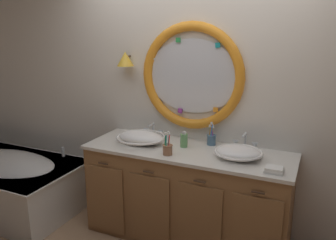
{
  "coord_description": "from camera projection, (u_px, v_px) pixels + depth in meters",
  "views": [
    {
      "loc": [
        1.11,
        -2.52,
        1.95
      ],
      "look_at": [
        -0.15,
        0.25,
        1.13
      ],
      "focal_mm": 37.09,
      "sensor_mm": 36.0,
      "label": 1
    }
  ],
  "objects": [
    {
      "name": "toothbrush_holder_left",
      "position": [
        168.0,
        149.0,
        2.98
      ],
      "size": [
        0.09,
        0.09,
        0.21
      ],
      "color": "#996647",
      "rests_on": "vanity_counter"
    },
    {
      "name": "back_wall_assembly",
      "position": [
        196.0,
        95.0,
        3.34
      ],
      "size": [
        6.4,
        0.26,
        2.6
      ],
      "color": "silver",
      "rests_on": "ground_plane"
    },
    {
      "name": "sink_basin_right",
      "position": [
        238.0,
        152.0,
        2.9
      ],
      "size": [
        0.41,
        0.41,
        0.11
      ],
      "color": "white",
      "rests_on": "vanity_counter"
    },
    {
      "name": "vanity_counter",
      "position": [
        187.0,
        194.0,
        3.24
      ],
      "size": [
        1.89,
        0.66,
        0.88
      ],
      "color": "olive",
      "rests_on": "ground_plane"
    },
    {
      "name": "folded_hand_towel",
      "position": [
        274.0,
        170.0,
        2.63
      ],
      "size": [
        0.14,
        0.12,
        0.04
      ],
      "color": "white",
      "rests_on": "vanity_counter"
    },
    {
      "name": "soap_dispenser",
      "position": [
        184.0,
        140.0,
        3.18
      ],
      "size": [
        0.07,
        0.07,
        0.15
      ],
      "color": "#6BAD66",
      "rests_on": "vanity_counter"
    },
    {
      "name": "bathtub",
      "position": [
        8.0,
        180.0,
        3.83
      ],
      "size": [
        1.64,
        0.99,
        0.63
      ],
      "color": "white",
      "rests_on": "ground_plane"
    },
    {
      "name": "toothbrush_holder_right",
      "position": [
        211.0,
        139.0,
        3.24
      ],
      "size": [
        0.09,
        0.09,
        0.22
      ],
      "color": "slate",
      "rests_on": "vanity_counter"
    },
    {
      "name": "faucet_set_left",
      "position": [
        153.0,
        131.0,
        3.5
      ],
      "size": [
        0.22,
        0.13,
        0.14
      ],
      "color": "silver",
      "rests_on": "vanity_counter"
    },
    {
      "name": "faucet_set_right",
      "position": [
        245.0,
        142.0,
        3.12
      ],
      "size": [
        0.23,
        0.14,
        0.16
      ],
      "color": "silver",
      "rests_on": "vanity_counter"
    },
    {
      "name": "sink_basin_left",
      "position": [
        141.0,
        137.0,
        3.27
      ],
      "size": [
        0.46,
        0.46,
        0.12
      ],
      "color": "white",
      "rests_on": "vanity_counter"
    }
  ]
}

